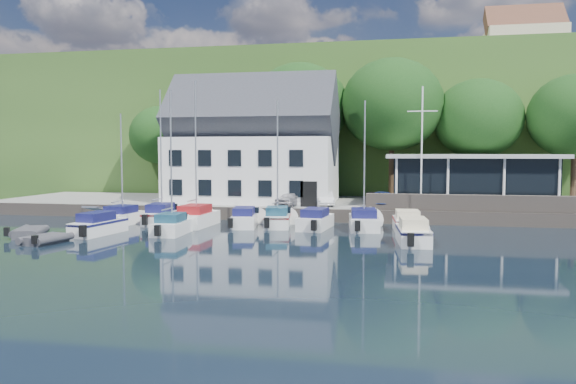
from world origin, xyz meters
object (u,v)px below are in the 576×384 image
object	(u,v)px
boat_r1_3	(245,217)
boat_r2_1	(171,169)
boat_r1_5	(315,218)
boat_r2_4	(413,231)
boat_r1_2	(196,160)
dinghy_0	(30,231)
boat_r1_6	(364,165)
car_white	(325,198)
harbor_building	(253,151)
car_silver	(291,198)
boat_r2_0	(99,223)
car_dgrey	(375,200)
boat_r1_1	(161,161)
flagpole	(422,148)
boat_r1_4	(278,164)
club_pavilion	(470,180)
boat_r1_7	(407,220)
dinghy_1	(46,238)
car_blue	(382,199)
boat_r1_0	(122,166)

from	to	relation	value
boat_r1_3	boat_r2_1	world-z (taller)	boat_r2_1
boat_r1_5	boat_r2_4	xyz separation A→B (m)	(6.43, -5.20, 0.05)
boat_r1_2	dinghy_0	bearing A→B (deg)	-139.10
boat_r1_6	dinghy_0	distance (m)	21.94
boat_r1_5	dinghy_0	xyz separation A→B (m)	(-16.97, -7.06, -0.34)
car_white	harbor_building	bearing A→B (deg)	144.51
car_silver	boat_r2_0	world-z (taller)	car_silver
car_dgrey	boat_r2_1	xyz separation A→B (m)	(-12.49, -10.40, 2.66)
car_dgrey	boat_r1_1	size ratio (longest dim) A/B	0.40
boat_r1_6	boat_r2_1	distance (m)	12.85
flagpole	boat_r1_4	distance (m)	11.00
club_pavilion	car_silver	distance (m)	14.40
dinghy_0	boat_r2_0	bearing A→B (deg)	3.15
car_dgrey	boat_r1_4	xyz separation A→B (m)	(-6.58, -5.63, 2.87)
harbor_building	boat_r1_1	size ratio (longest dim) A/B	1.55
boat_r1_3	boat_r1_7	distance (m)	11.28
dinghy_1	car_blue	bearing A→B (deg)	48.86
boat_r1_3	boat_r1_1	bearing A→B (deg)	168.05
harbor_building	boat_r1_6	xyz separation A→B (m)	(10.07, -8.77, -0.96)
boat_r1_4	boat_r1_1	bearing A→B (deg)	170.68
flagpole	dinghy_0	xyz separation A→B (m)	(-24.22, -11.88, -5.18)
car_silver	boat_r2_0	xyz separation A→B (m)	(-10.48, -10.88, -0.90)
car_silver	boat_r1_0	xyz separation A→B (m)	(-11.43, -5.84, 2.64)
boat_r1_6	car_white	bearing A→B (deg)	113.52
boat_r1_0	boat_r1_1	distance (m)	2.85
car_blue	boat_r1_1	distance (m)	17.00
boat_r1_3	boat_r1_4	world-z (taller)	boat_r1_4
boat_r1_3	boat_r1_6	xyz separation A→B (m)	(8.38, 0.14, 3.69)
harbor_building	boat_r2_1	bearing A→B (deg)	-97.90
club_pavilion	car_blue	xyz separation A→B (m)	(-6.87, -2.74, -1.40)
harbor_building	boat_r2_0	distance (m)	16.52
boat_r1_3	car_white	bearing A→B (deg)	42.14
car_white	boat_r1_7	bearing A→B (deg)	-57.74
dinghy_1	car_white	bearing A→B (deg)	57.77
car_white	boat_r1_0	xyz separation A→B (m)	(-14.00, -6.74, 2.70)
boat_r1_5	dinghy_0	distance (m)	18.38
boat_r1_4	club_pavilion	bearing A→B (deg)	21.76
dinghy_0	boat_r2_1	bearing A→B (deg)	-3.41
car_white	boat_r1_4	world-z (taller)	boat_r1_4
boat_r1_4	car_white	bearing A→B (deg)	58.32
car_blue	boat_r1_0	bearing A→B (deg)	-158.49
flagpole	boat_r2_0	bearing A→B (deg)	-153.53
boat_r1_7	dinghy_0	xyz separation A→B (m)	(-23.17, -7.17, -0.33)
car_silver	boat_r1_6	distance (m)	8.43
boat_r1_1	boat_r1_2	distance (m)	3.05
dinghy_0	dinghy_1	distance (m)	3.34
dinghy_0	harbor_building	bearing A→B (deg)	36.68
car_white	boat_r2_0	bearing A→B (deg)	-151.11
car_silver	boat_r1_4	size ratio (longest dim) A/B	0.42
car_dgrey	flagpole	xyz separation A→B (m)	(3.41, -1.16, 4.01)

